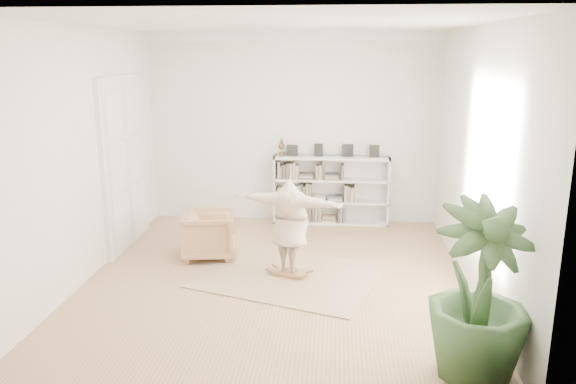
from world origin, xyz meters
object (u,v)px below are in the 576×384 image
object	(u,v)px
rocker_board	(290,272)
houseplant	(479,292)
person	(290,223)
bookshelf	(331,191)
armchair	(209,234)

from	to	relation	value
rocker_board	houseplant	world-z (taller)	houseplant
person	houseplant	world-z (taller)	houseplant
bookshelf	houseplant	bearing A→B (deg)	-73.46
bookshelf	armchair	size ratio (longest dim) A/B	2.66
rocker_board	armchair	bearing A→B (deg)	171.12
houseplant	rocker_board	bearing A→B (deg)	130.77
bookshelf	person	xyz separation A→B (m)	(-0.56, -2.74, 0.18)
bookshelf	person	bearing A→B (deg)	-101.56
armchair	bookshelf	bearing A→B (deg)	-52.56
armchair	rocker_board	xyz separation A→B (m)	(1.37, -0.71, -0.31)
person	houseplant	bearing A→B (deg)	149.47
bookshelf	person	size ratio (longest dim) A/B	1.28
armchair	person	world-z (taller)	person
bookshelf	rocker_board	bearing A→B (deg)	-101.56
armchair	person	xyz separation A→B (m)	(1.37, -0.71, 0.44)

